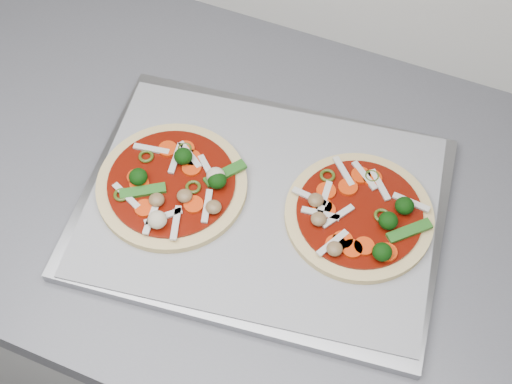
% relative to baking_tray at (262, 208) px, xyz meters
% --- Properties ---
extents(base_cabinet, '(3.60, 0.60, 0.86)m').
position_rel_baking_tray_xyz_m(base_cabinet, '(-0.39, 0.02, -0.48)').
color(base_cabinet, '#B1B1AF').
rests_on(base_cabinet, ground).
extents(countertop, '(3.60, 0.60, 0.04)m').
position_rel_baking_tray_xyz_m(countertop, '(-0.39, 0.02, -0.03)').
color(countertop, '#5D5D64').
rests_on(countertop, base_cabinet).
extents(baking_tray, '(0.49, 0.39, 0.01)m').
position_rel_baking_tray_xyz_m(baking_tray, '(0.00, 0.00, 0.00)').
color(baking_tray, gray).
rests_on(baking_tray, countertop).
extents(parchment, '(0.48, 0.38, 0.00)m').
position_rel_baking_tray_xyz_m(parchment, '(0.00, 0.00, 0.01)').
color(parchment, '#9F9FA4').
rests_on(parchment, baking_tray).
extents(pizza_left, '(0.24, 0.24, 0.03)m').
position_rel_baking_tray_xyz_m(pizza_left, '(-0.11, -0.02, 0.02)').
color(pizza_left, '#D2B976').
rests_on(pizza_left, parchment).
extents(pizza_right, '(0.25, 0.25, 0.03)m').
position_rel_baking_tray_xyz_m(pizza_right, '(0.12, 0.03, 0.02)').
color(pizza_right, '#D2B976').
rests_on(pizza_right, parchment).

